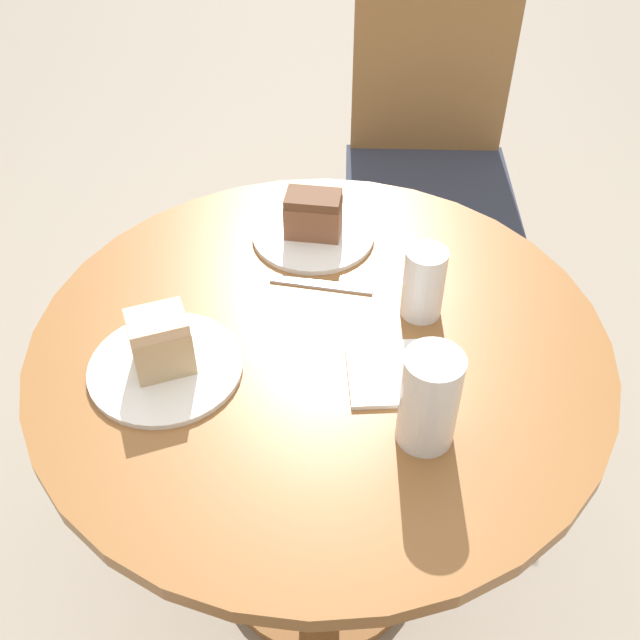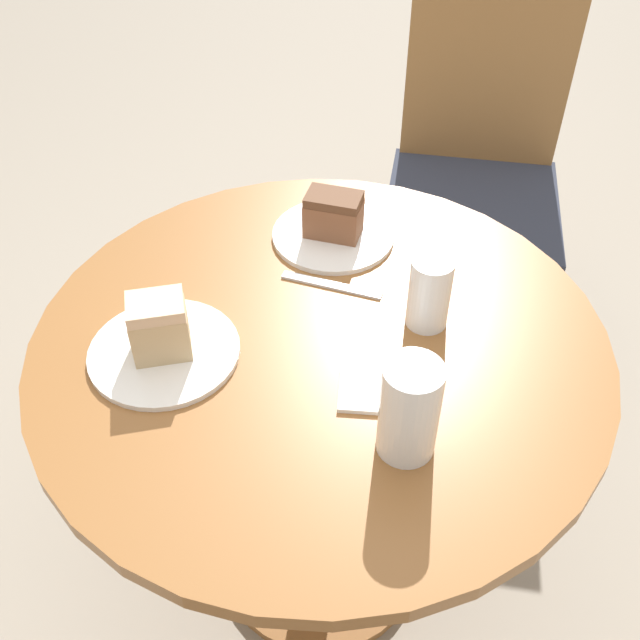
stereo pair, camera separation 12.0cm
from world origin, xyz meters
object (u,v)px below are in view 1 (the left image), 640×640
at_px(plate_near, 313,235).
at_px(plate_far, 166,367).
at_px(chair, 428,169).
at_px(glass_lemonade, 423,287).
at_px(cake_slice_near, 313,214).
at_px(glass_water, 429,404).
at_px(cake_slice_far, 161,342).

xyz_separation_m(plate_near, plate_far, (-0.15, -0.39, 0.00)).
xyz_separation_m(chair, plate_far, (-0.31, -1.04, 0.23)).
relative_size(plate_near, glass_lemonade, 1.79).
distance_m(cake_slice_near, glass_water, 0.50).
relative_size(cake_slice_near, glass_water, 0.68).
height_order(plate_near, cake_slice_far, cake_slice_far).
xyz_separation_m(chair, cake_slice_far, (-0.31, -1.04, 0.29)).
bearing_deg(plate_far, plate_near, 69.12).
bearing_deg(plate_near, glass_water, -58.24).
distance_m(plate_near, plate_far, 0.41).
height_order(cake_slice_far, glass_lemonade, glass_lemonade).
bearing_deg(plate_far, chair, 73.29).
relative_size(cake_slice_far, glass_lemonade, 0.87).
bearing_deg(chair, plate_far, -117.66).
relative_size(plate_far, glass_lemonade, 1.88).
xyz_separation_m(chair, glass_water, (0.10, -1.08, 0.30)).
relative_size(chair, cake_slice_near, 8.56).
distance_m(cake_slice_near, glass_lemonade, 0.28).
bearing_deg(plate_far, cake_slice_near, 69.12).
distance_m(chair, plate_near, 0.71).
relative_size(cake_slice_far, glass_water, 0.71).
bearing_deg(plate_near, cake_slice_near, 0.00).
height_order(plate_far, cake_slice_near, cake_slice_near).
height_order(glass_lemonade, glass_water, glass_water).
xyz_separation_m(plate_far, cake_slice_far, (0.00, 0.00, 0.06)).
distance_m(chair, glass_water, 1.12).
height_order(cake_slice_near, glass_lemonade, glass_lemonade).
bearing_deg(glass_water, chair, 95.23).
bearing_deg(plate_near, plate_far, -110.88).
bearing_deg(glass_lemonade, cake_slice_far, -149.30).
bearing_deg(cake_slice_far, plate_far, 180.00).
xyz_separation_m(plate_near, cake_slice_far, (-0.15, -0.39, 0.06)).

